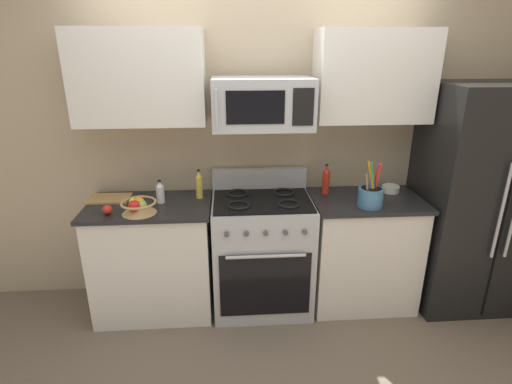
# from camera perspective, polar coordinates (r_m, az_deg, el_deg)

# --- Properties ---
(ground_plane) EXTENTS (16.00, 16.00, 0.00)m
(ground_plane) POSITION_cam_1_polar(r_m,az_deg,el_deg) (2.99, 1.87, -22.28)
(ground_plane) COLOR #6B5B4C
(wall_back) EXTENTS (8.00, 0.10, 2.60)m
(wall_back) POSITION_cam_1_polar(r_m,az_deg,el_deg) (3.25, 0.37, 7.44)
(wall_back) COLOR tan
(wall_back) RESTS_ON ground
(counter_left) EXTENTS (0.92, 0.59, 0.91)m
(counter_left) POSITION_cam_1_polar(r_m,az_deg,el_deg) (3.26, -14.42, -9.14)
(counter_left) COLOR silver
(counter_left) RESTS_ON ground
(range_oven) EXTENTS (0.76, 0.63, 1.09)m
(range_oven) POSITION_cam_1_polar(r_m,az_deg,el_deg) (3.20, 0.85, -8.61)
(range_oven) COLOR #B2B5BA
(range_oven) RESTS_ON ground
(counter_right) EXTENTS (0.85, 0.59, 0.91)m
(counter_right) POSITION_cam_1_polar(r_m,az_deg,el_deg) (3.37, 14.92, -8.12)
(counter_right) COLOR silver
(counter_right) RESTS_ON ground
(refrigerator) EXTENTS (0.86, 0.70, 1.77)m
(refrigerator) POSITION_cam_1_polar(r_m,az_deg,el_deg) (3.57, 29.05, -0.90)
(refrigerator) COLOR black
(refrigerator) RESTS_ON ground
(microwave) EXTENTS (0.70, 0.44, 0.35)m
(microwave) POSITION_cam_1_polar(r_m,az_deg,el_deg) (2.86, 0.92, 12.58)
(microwave) COLOR #B2B5BA
(upper_cabinets_left) EXTENTS (0.91, 0.34, 0.65)m
(upper_cabinets_left) POSITION_cam_1_polar(r_m,az_deg,el_deg) (3.01, -16.36, 15.46)
(upper_cabinets_left) COLOR silver
(upper_cabinets_right) EXTENTS (0.84, 0.34, 0.65)m
(upper_cabinets_right) POSITION_cam_1_polar(r_m,az_deg,el_deg) (3.13, 16.45, 15.61)
(upper_cabinets_right) COLOR silver
(utensil_crock) EXTENTS (0.18, 0.18, 0.34)m
(utensil_crock) POSITION_cam_1_polar(r_m,az_deg,el_deg) (3.01, 16.09, -0.53)
(utensil_crock) COLOR teal
(utensil_crock) RESTS_ON counter_right
(fruit_basket) EXTENTS (0.25, 0.25, 0.11)m
(fruit_basket) POSITION_cam_1_polar(r_m,az_deg,el_deg) (2.91, -16.48, -1.95)
(fruit_basket) COLOR tan
(fruit_basket) RESTS_ON counter_left
(apple_loose) EXTENTS (0.07, 0.07, 0.07)m
(apple_loose) POSITION_cam_1_polar(r_m,az_deg,el_deg) (2.96, -20.51, -2.40)
(apple_loose) COLOR red
(apple_loose) RESTS_ON counter_left
(cutting_board) EXTENTS (0.31, 0.22, 0.02)m
(cutting_board) POSITION_cam_1_polar(r_m,az_deg,el_deg) (3.25, -20.24, -0.87)
(cutting_board) COLOR tan
(cutting_board) RESTS_ON counter_left
(bottle_oil) EXTENTS (0.05, 0.05, 0.23)m
(bottle_oil) POSITION_cam_1_polar(r_m,az_deg,el_deg) (3.08, -8.14, 1.01)
(bottle_oil) COLOR gold
(bottle_oil) RESTS_ON counter_left
(bottle_vinegar) EXTENTS (0.06, 0.06, 0.18)m
(bottle_vinegar) POSITION_cam_1_polar(r_m,az_deg,el_deg) (3.05, -13.55, -0.05)
(bottle_vinegar) COLOR silver
(bottle_vinegar) RESTS_ON counter_left
(bottle_hot_sauce) EXTENTS (0.06, 0.06, 0.24)m
(bottle_hot_sauce) POSITION_cam_1_polar(r_m,az_deg,el_deg) (3.19, 9.98, 1.70)
(bottle_hot_sauce) COLOR red
(bottle_hot_sauce) RESTS_ON counter_right
(prep_bowl) EXTENTS (0.14, 0.14, 0.05)m
(prep_bowl) POSITION_cam_1_polar(r_m,az_deg,el_deg) (3.38, 18.71, 0.48)
(prep_bowl) COLOR white
(prep_bowl) RESTS_ON counter_right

